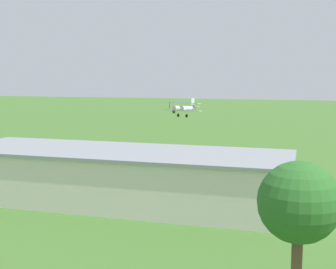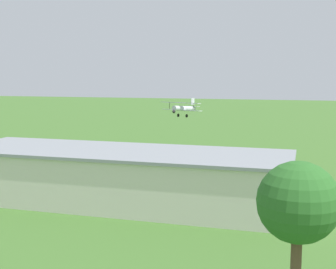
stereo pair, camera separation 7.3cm
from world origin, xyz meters
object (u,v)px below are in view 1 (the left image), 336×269
person_at_fence_line (39,164)px  biplane (183,108)px  person_by_parked_cars (277,184)px  car_yellow (0,168)px  tree_by_windsock (299,204)px  hangar (121,177)px  person_crossing_taxiway (284,180)px

person_at_fence_line → biplane: bearing=-135.0°
biplane → person_by_parked_cars: (-18.59, 23.55, -8.12)m
biplane → car_yellow: (23.20, 24.69, -8.02)m
car_yellow → tree_by_windsock: 55.04m
hangar → person_at_fence_line: size_ratio=25.55×
tree_by_windsock → hangar: bearing=-47.1°
person_crossing_taxiway → tree_by_windsock: tree_by_windsock is taller
biplane → tree_by_windsock: size_ratio=0.84×
person_by_parked_cars → person_crossing_taxiway: size_ratio=0.88×
person_crossing_taxiway → tree_by_windsock: size_ratio=0.18×
car_yellow → person_crossing_taxiway: bearing=-175.3°
biplane → person_at_fence_line: size_ratio=5.36×
hangar → person_at_fence_line: 25.75m
hangar → car_yellow: (24.05, -10.39, -2.33)m
person_by_parked_cars → person_crossing_taxiway: bearing=-110.0°
hangar → person_crossing_taxiway: (-18.60, -13.90, -2.31)m
person_crossing_taxiway → tree_by_windsock: bearing=92.5°
person_at_fence_line → person_crossing_taxiway: size_ratio=0.88×
hangar → tree_by_windsock: 29.94m
person_crossing_taxiway → tree_by_windsock: 36.24m
hangar → biplane: biplane is taller
biplane → car_yellow: 34.82m
hangar → tree_by_windsock: size_ratio=4.00×
person_by_parked_cars → person_at_fence_line: 38.31m
hangar → person_by_parked_cars: size_ratio=25.64×
tree_by_windsock → car_yellow: bearing=-36.0°
biplane → car_yellow: biplane is taller
biplane → hangar: bearing=91.4°
hangar → person_at_fence_line: (20.35, -15.58, -2.43)m
person_at_fence_line → tree_by_windsock: 55.48m
car_yellow → person_by_parked_cars: 41.81m
person_by_parked_cars → person_at_fence_line: size_ratio=1.00×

